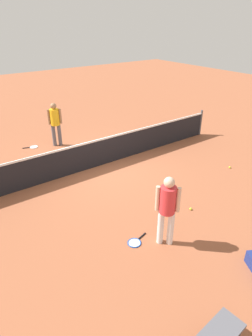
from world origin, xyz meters
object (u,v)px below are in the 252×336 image
object	(u,v)px
tennis_racket_near_player	(135,242)
tennis_racket_far_player	(33,147)
tennis_ball_near_player	(230,167)
player_near_side	(167,206)
tennis_ball_by_net	(191,209)
tennis_ball_midcourt	(157,206)
player_far_side	(55,121)

from	to	relation	value
tennis_racket_near_player	tennis_racket_far_player	bearing A→B (deg)	89.93
tennis_racket_far_player	tennis_ball_near_player	size ratio (longest dim) A/B	9.20
player_near_side	tennis_ball_by_net	bearing A→B (deg)	20.01
tennis_racket_near_player	tennis_ball_midcourt	world-z (taller)	tennis_ball_midcourt
player_far_side	tennis_racket_near_player	world-z (taller)	player_far_side
tennis_racket_far_player	tennis_ball_midcourt	world-z (taller)	tennis_ball_midcourt
player_near_side	player_far_side	xyz separation A→B (m)	(0.35, 6.62, 0.00)
tennis_racket_far_player	tennis_ball_by_net	world-z (taller)	tennis_ball_by_net
player_near_side	tennis_ball_midcourt	world-z (taller)	player_near_side
tennis_ball_near_player	tennis_ball_by_net	distance (m)	2.97
tennis_ball_near_player	tennis_ball_by_net	xyz separation A→B (m)	(-2.84, -0.87, 0.00)
tennis_racket_far_player	player_far_side	bearing A→B (deg)	-22.83
tennis_ball_near_player	player_far_side	bearing A→B (deg)	126.72
player_near_side	player_far_side	distance (m)	6.63
tennis_racket_far_player	tennis_ball_midcourt	size ratio (longest dim) A/B	9.20
player_far_side	tennis_ball_midcourt	size ratio (longest dim) A/B	25.76
tennis_ball_near_player	tennis_ball_by_net	size ratio (longest dim) A/B	1.00
tennis_ball_near_player	tennis_ball_by_net	bearing A→B (deg)	-162.90
tennis_racket_far_player	tennis_ball_by_net	xyz separation A→B (m)	(1.94, -6.48, 0.02)
tennis_racket_near_player	tennis_ball_by_net	distance (m)	1.96
player_far_side	tennis_ball_by_net	xyz separation A→B (m)	(1.06, -6.10, -0.98)
tennis_racket_near_player	tennis_ball_midcourt	xyz separation A→B (m)	(1.29, 0.74, 0.02)
tennis_racket_near_player	tennis_ball_by_net	bearing A→B (deg)	3.76
tennis_ball_by_net	tennis_racket_far_player	bearing A→B (deg)	106.71
tennis_racket_far_player	tennis_racket_near_player	bearing A→B (deg)	-90.07
player_near_side	tennis_ball_near_player	distance (m)	4.57
player_far_side	tennis_ball_near_player	xyz separation A→B (m)	(3.90, -5.23, -0.98)
tennis_ball_midcourt	tennis_racket_far_player	bearing A→B (deg)	102.33
tennis_ball_by_net	tennis_ball_midcourt	size ratio (longest dim) A/B	1.00
tennis_ball_near_player	player_near_side	bearing A→B (deg)	-161.92
tennis_ball_by_net	tennis_ball_midcourt	bearing A→B (deg)	137.35
tennis_racket_near_player	tennis_ball_midcourt	distance (m)	1.49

